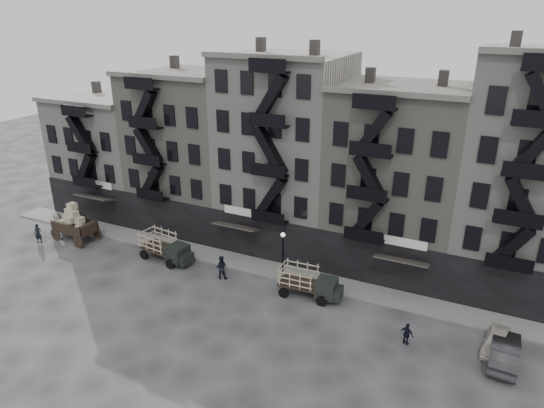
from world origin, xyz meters
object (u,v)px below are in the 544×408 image
at_px(stake_truck_east, 309,280).
at_px(stake_truck_west, 165,245).
at_px(pedestrian_mid, 221,267).
at_px(wagon, 73,219).
at_px(pedestrian_west, 38,233).
at_px(car_far, 505,351).
at_px(car_east, 496,342).
at_px(horse, 56,218).
at_px(policeman, 407,334).

bearing_deg(stake_truck_east, stake_truck_west, 176.52).
bearing_deg(pedestrian_mid, wagon, -17.99).
xyz_separation_m(stake_truck_west, pedestrian_west, (-12.86, -2.35, -0.48)).
height_order(car_far, pedestrian_mid, pedestrian_mid).
relative_size(car_east, pedestrian_west, 1.93).
relative_size(car_east, car_far, 0.78).
height_order(horse, stake_truck_east, stake_truck_east).
relative_size(car_east, policeman, 2.30).
height_order(pedestrian_mid, policeman, pedestrian_mid).
height_order(car_far, policeman, policeman).
distance_m(horse, car_far, 41.84).
height_order(car_far, pedestrian_west, pedestrian_west).
xyz_separation_m(stake_truck_west, pedestrian_mid, (6.00, -0.58, -0.42)).
xyz_separation_m(horse, wagon, (4.29, -1.62, 1.26)).
height_order(horse, car_far, horse).
bearing_deg(policeman, car_east, -141.13).
height_order(wagon, pedestrian_west, wagon).
distance_m(car_east, pedestrian_mid, 20.66).
bearing_deg(pedestrian_west, wagon, 14.06).
distance_m(stake_truck_east, pedestrian_west, 26.35).
bearing_deg(pedestrian_west, stake_truck_east, -18.49).
bearing_deg(pedestrian_west, pedestrian_mid, -18.20).
bearing_deg(stake_truck_west, car_far, 3.92).
bearing_deg(car_east, car_far, -55.33).
height_order(stake_truck_west, stake_truck_east, stake_truck_west).
bearing_deg(pedestrian_west, policeman, -24.03).
bearing_deg(car_far, stake_truck_east, -4.36).
bearing_deg(stake_truck_west, wagon, -170.36).
xyz_separation_m(horse, stake_truck_west, (14.59, -1.25, 0.61)).
height_order(pedestrian_west, policeman, pedestrian_west).
relative_size(horse, wagon, 0.43).
bearing_deg(pedestrian_mid, policeman, 155.13).
relative_size(wagon, pedestrian_mid, 2.21).
relative_size(horse, policeman, 1.22).
relative_size(stake_truck_west, pedestrian_mid, 2.56).
bearing_deg(policeman, car_far, -151.82).
distance_m(horse, stake_truck_east, 28.00).
distance_m(car_far, pedestrian_mid, 21.19).
xyz_separation_m(horse, car_east, (41.24, -1.99, -0.19)).
xyz_separation_m(wagon, pedestrian_mid, (16.29, -0.21, -1.07)).
distance_m(stake_truck_east, policeman, 8.36).
relative_size(pedestrian_west, pedestrian_mid, 0.93).
distance_m(wagon, car_east, 36.98).
xyz_separation_m(car_far, policeman, (-5.85, -0.90, 0.02)).
bearing_deg(stake_truck_west, policeman, 0.52).
xyz_separation_m(stake_truck_west, car_east, (26.65, -0.74, -0.81)).
bearing_deg(wagon, stake_truck_east, 5.24).
height_order(wagon, stake_truck_west, wagon).
bearing_deg(horse, stake_truck_west, -80.35).
bearing_deg(pedestrian_mid, horse, -22.32).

